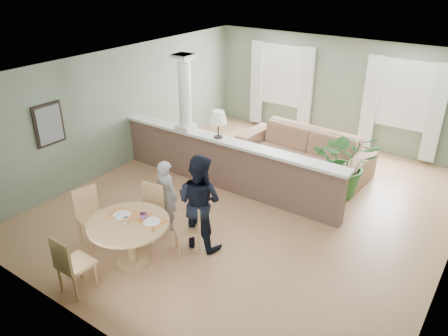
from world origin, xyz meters
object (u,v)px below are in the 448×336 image
Objects in this scene: chair_far_boy at (150,209)px; man_person at (199,202)px; sofa at (303,150)px; dining_table at (130,231)px; chair_far_man at (191,226)px; chair_side at (90,214)px; child_person at (167,195)px; houseplant at (345,162)px; chair_near at (70,263)px.

chair_far_boy is 0.59× the size of man_person.
sofa reaches higher than dining_table.
chair_far_boy reaches higher than sofa.
chair_side is at bearing -116.18° from chair_far_man.
sofa is 3.75m from child_person.
dining_table is at bearing -79.17° from chair_side.
chair_far_man is (-1.34, -3.28, -0.26)m from houseplant.
houseplant is at bearing 46.67° from chair_far_boy.
chair_side is (-0.69, -0.70, 0.02)m from chair_far_boy.
dining_table is at bearing -99.82° from chair_near.
houseplant is 4.97m from chair_side.
man_person reaches higher than chair_far_boy.
houseplant is (1.22, -0.67, 0.29)m from sofa.
houseplant is 1.51× the size of chair_near.
chair_near is (-0.75, -1.78, 0.07)m from chair_far_man.
houseplant is 1.11× the size of child_person.
man_person is at bearing -110.05° from chair_near.
chair_far_boy is at bearing 110.85° from dining_table.
dining_table is 1.14m from child_person.
chair_side is (-1.65, -4.71, 0.11)m from sofa.
dining_table is 1.30× the size of chair_far_boy.
child_person is (-0.04, 2.10, 0.12)m from chair_near.
dining_table is (-1.90, -4.07, -0.13)m from houseplant.
dining_table is at bearing -79.35° from chair_far_boy.
chair_far_man is 0.84× the size of chair_side.
chair_far_man is at bearing 163.68° from child_person.
man_person is at bearing 123.09° from chair_far_man.
child_person is at bearing -9.68° from man_person.
man_person reaches higher than child_person.
houseplant is 1.16× the size of dining_table.
chair_far_boy reaches higher than chair_near.
dining_table is 0.97m from chair_side.
houseplant reaches higher than child_person.
chair_side reaches higher than chair_near.
houseplant is at bearing -25.12° from sofa.
sofa is 3.01× the size of chair_side.
chair_far_man is at bearing -5.93° from chair_far_boy.
chair_far_boy is 0.85m from chair_far_man.
dining_table is 0.78m from chair_far_boy.
houseplant is 3.65m from child_person.
child_person is at bearing 101.63° from dining_table.
sofa is 5.79m from chair_near.
chair_far_man is 0.51× the size of man_person.
man_person is at bearing -113.46° from houseplant.
man_person reaches higher than sofa.
child_person reaches higher than sofa.
chair_near is at bearing 65.78° from man_person.
man_person is (-1.32, -3.05, 0.10)m from houseplant.
chair_side is (-0.79, 1.01, 0.02)m from chair_near.
sofa is at bearing -94.90° from man_person.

